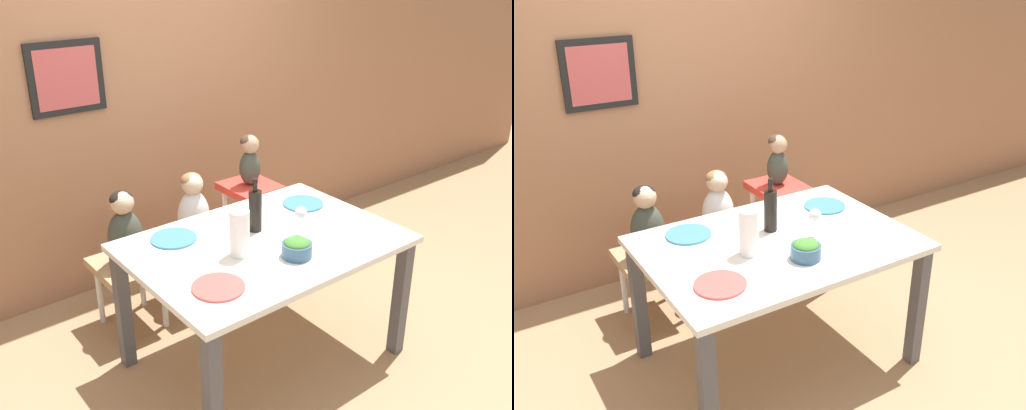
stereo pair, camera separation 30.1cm
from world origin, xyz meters
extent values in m
plane|color=#9E7A56|center=(0.00, 0.00, 0.00)|extent=(14.00, 14.00, 0.00)
cube|color=#9E6B4C|center=(0.00, 1.34, 1.35)|extent=(10.00, 0.06, 2.70)
cube|color=black|center=(-0.48, 1.30, 1.48)|extent=(0.46, 0.02, 0.44)
cube|color=#B74C4C|center=(-0.48, 1.29, 1.48)|extent=(0.38, 0.00, 0.36)
cube|color=white|center=(0.00, 0.00, 0.75)|extent=(1.42, 0.99, 0.03)
cube|color=#4C4C51|center=(-0.65, -0.44, 0.37)|extent=(0.07, 0.07, 0.73)
cube|color=#4C4C51|center=(0.65, -0.44, 0.37)|extent=(0.07, 0.07, 0.73)
cube|color=#4C4C51|center=(-0.65, 0.44, 0.37)|extent=(0.07, 0.07, 0.73)
cube|color=#4C4C51|center=(0.65, 0.44, 0.37)|extent=(0.07, 0.07, 0.73)
cylinder|color=silver|center=(-0.59, 0.62, 0.20)|extent=(0.04, 0.04, 0.40)
cylinder|color=silver|center=(-0.30, 0.62, 0.20)|extent=(0.04, 0.04, 0.40)
cylinder|color=silver|center=(-0.59, 0.91, 0.20)|extent=(0.04, 0.04, 0.40)
cylinder|color=silver|center=(-0.30, 0.91, 0.20)|extent=(0.04, 0.04, 0.40)
cube|color=tan|center=(-0.45, 0.77, 0.42)|extent=(0.39, 0.43, 0.05)
cylinder|color=silver|center=(-0.11, 0.62, 0.20)|extent=(0.04, 0.04, 0.40)
cylinder|color=silver|center=(0.18, 0.62, 0.20)|extent=(0.04, 0.04, 0.40)
cylinder|color=silver|center=(-0.11, 0.91, 0.20)|extent=(0.04, 0.04, 0.40)
cylinder|color=silver|center=(0.18, 0.91, 0.20)|extent=(0.04, 0.04, 0.40)
cube|color=tan|center=(0.03, 0.77, 0.42)|extent=(0.39, 0.43, 0.05)
cylinder|color=silver|center=(0.37, 0.64, 0.34)|extent=(0.04, 0.04, 0.67)
cylinder|color=silver|center=(0.62, 0.64, 0.34)|extent=(0.04, 0.04, 0.67)
cylinder|color=silver|center=(0.37, 0.89, 0.34)|extent=(0.04, 0.04, 0.67)
cylinder|color=silver|center=(0.62, 0.89, 0.34)|extent=(0.04, 0.04, 0.67)
cube|color=red|center=(0.49, 0.77, 0.70)|extent=(0.33, 0.36, 0.05)
ellipsoid|color=#3D4238|center=(-0.45, 0.77, 0.62)|extent=(0.21, 0.19, 0.34)
sphere|color=#D6AD89|center=(-0.45, 0.77, 0.84)|extent=(0.14, 0.14, 0.14)
ellipsoid|color=black|center=(-0.45, 0.77, 0.86)|extent=(0.14, 0.13, 0.10)
ellipsoid|color=silver|center=(0.03, 0.77, 0.62)|extent=(0.21, 0.19, 0.34)
sphere|color=beige|center=(0.03, 0.77, 0.84)|extent=(0.14, 0.14, 0.14)
ellipsoid|color=olive|center=(0.03, 0.77, 0.86)|extent=(0.14, 0.13, 0.10)
ellipsoid|color=#3D4238|center=(0.49, 0.77, 0.84)|extent=(0.15, 0.13, 0.24)
sphere|color=tan|center=(0.49, 0.77, 1.01)|extent=(0.13, 0.13, 0.13)
ellipsoid|color=#473323|center=(0.49, 0.77, 1.03)|extent=(0.12, 0.12, 0.09)
cylinder|color=black|center=(0.04, 0.13, 0.88)|extent=(0.07, 0.07, 0.23)
cylinder|color=black|center=(0.04, 0.13, 1.04)|extent=(0.03, 0.03, 0.07)
cylinder|color=black|center=(0.04, 0.13, 1.06)|extent=(0.03, 0.03, 0.02)
cylinder|color=white|center=(-0.20, -0.05, 0.89)|extent=(0.10, 0.10, 0.24)
cylinder|color=white|center=(0.19, -0.07, 0.77)|extent=(0.06, 0.06, 0.00)
cylinder|color=white|center=(0.19, -0.07, 0.81)|extent=(0.01, 0.01, 0.08)
ellipsoid|color=white|center=(0.19, -0.07, 0.89)|extent=(0.07, 0.07, 0.08)
cylinder|color=#335675|center=(0.02, -0.24, 0.80)|extent=(0.16, 0.16, 0.07)
ellipsoid|color=#3D752D|center=(0.02, -0.24, 0.84)|extent=(0.13, 0.13, 0.05)
cylinder|color=#D14C47|center=(-0.47, -0.24, 0.77)|extent=(0.25, 0.25, 0.01)
cylinder|color=teal|center=(-0.38, 0.31, 0.77)|extent=(0.25, 0.25, 0.01)
cylinder|color=teal|center=(0.48, 0.22, 0.77)|extent=(0.25, 0.25, 0.01)
camera|label=1|loc=(-1.71, -2.09, 2.17)|focal=40.00mm
camera|label=2|loc=(-1.46, -2.26, 2.17)|focal=40.00mm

